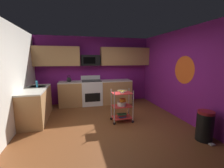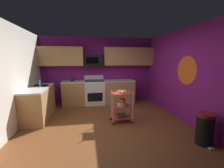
{
  "view_description": "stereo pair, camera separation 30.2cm",
  "coord_description": "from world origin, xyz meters",
  "px_view_note": "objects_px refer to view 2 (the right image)",
  "views": [
    {
      "loc": [
        -0.79,
        -3.61,
        1.76
      ],
      "look_at": [
        0.23,
        0.48,
        1.05
      ],
      "focal_mm": 24.08,
      "sensor_mm": 36.0,
      "label": 1
    },
    {
      "loc": [
        -0.49,
        -3.67,
        1.76
      ],
      "look_at": [
        0.23,
        0.48,
        1.05
      ],
      "focal_mm": 24.08,
      "sensor_mm": 36.0,
      "label": 2
    }
  ],
  "objects_px": {
    "kettle": "(72,79)",
    "dish_soap_bottle": "(40,83)",
    "book_stack": "(121,115)",
    "mixing_bowl_large": "(121,104)",
    "rolling_cart": "(122,106)",
    "oven_range": "(95,92)",
    "fruit_bowl": "(122,91)",
    "microwave": "(94,60)",
    "trash_can": "(205,129)",
    "mixing_bowl_small": "(122,100)"
  },
  "relations": [
    {
      "from": "mixing_bowl_large",
      "to": "book_stack",
      "type": "bearing_deg",
      "value": 0.0
    },
    {
      "from": "rolling_cart",
      "to": "book_stack",
      "type": "xyz_separation_m",
      "value": [
        -0.0,
        0.0,
        -0.27
      ]
    },
    {
      "from": "microwave",
      "to": "fruit_bowl",
      "type": "distance_m",
      "value": 2.22
    },
    {
      "from": "fruit_bowl",
      "to": "trash_can",
      "type": "distance_m",
      "value": 2.07
    },
    {
      "from": "rolling_cart",
      "to": "dish_soap_bottle",
      "type": "xyz_separation_m",
      "value": [
        -2.36,
        0.95,
        0.57
      ]
    },
    {
      "from": "mixing_bowl_large",
      "to": "microwave",
      "type": "bearing_deg",
      "value": 108.0
    },
    {
      "from": "microwave",
      "to": "trash_can",
      "type": "height_order",
      "value": "microwave"
    },
    {
      "from": "kettle",
      "to": "book_stack",
      "type": "bearing_deg",
      "value": -51.61
    },
    {
      "from": "mixing_bowl_large",
      "to": "book_stack",
      "type": "relative_size",
      "value": 0.95
    },
    {
      "from": "rolling_cart",
      "to": "fruit_bowl",
      "type": "xyz_separation_m",
      "value": [
        -0.0,
        -0.0,
        0.42
      ]
    },
    {
      "from": "mixing_bowl_large",
      "to": "dish_soap_bottle",
      "type": "xyz_separation_m",
      "value": [
        -2.35,
        0.95,
        0.5
      ]
    },
    {
      "from": "book_stack",
      "to": "trash_can",
      "type": "bearing_deg",
      "value": -44.09
    },
    {
      "from": "mixing_bowl_large",
      "to": "fruit_bowl",
      "type": "bearing_deg",
      "value": -0.0
    },
    {
      "from": "microwave",
      "to": "book_stack",
      "type": "distance_m",
      "value": 2.56
    },
    {
      "from": "mixing_bowl_small",
      "to": "trash_can",
      "type": "height_order",
      "value": "trash_can"
    },
    {
      "from": "kettle",
      "to": "trash_can",
      "type": "xyz_separation_m",
      "value": [
        2.9,
        -3.24,
        -0.67
      ]
    },
    {
      "from": "mixing_bowl_large",
      "to": "oven_range",
      "type": "bearing_deg",
      "value": 108.94
    },
    {
      "from": "rolling_cart",
      "to": "book_stack",
      "type": "relative_size",
      "value": 3.43
    },
    {
      "from": "mixing_bowl_large",
      "to": "dish_soap_bottle",
      "type": "distance_m",
      "value": 2.59
    },
    {
      "from": "oven_range",
      "to": "fruit_bowl",
      "type": "bearing_deg",
      "value": -70.85
    },
    {
      "from": "book_stack",
      "to": "kettle",
      "type": "height_order",
      "value": "kettle"
    },
    {
      "from": "microwave",
      "to": "mixing_bowl_large",
      "type": "xyz_separation_m",
      "value": [
        0.64,
        -1.96,
        -1.18
      ]
    },
    {
      "from": "mixing_bowl_large",
      "to": "trash_can",
      "type": "distance_m",
      "value": 2.01
    },
    {
      "from": "trash_can",
      "to": "fruit_bowl",
      "type": "bearing_deg",
      "value": 135.91
    },
    {
      "from": "microwave",
      "to": "dish_soap_bottle",
      "type": "height_order",
      "value": "microwave"
    },
    {
      "from": "book_stack",
      "to": "kettle",
      "type": "xyz_separation_m",
      "value": [
        -1.46,
        1.85,
        0.82
      ]
    },
    {
      "from": "mixing_bowl_small",
      "to": "book_stack",
      "type": "xyz_separation_m",
      "value": [
        -0.03,
        -0.01,
        -0.44
      ]
    },
    {
      "from": "fruit_bowl",
      "to": "dish_soap_bottle",
      "type": "relative_size",
      "value": 1.36
    },
    {
      "from": "rolling_cart",
      "to": "mixing_bowl_large",
      "type": "xyz_separation_m",
      "value": [
        -0.01,
        0.0,
        0.07
      ]
    },
    {
      "from": "kettle",
      "to": "dish_soap_bottle",
      "type": "distance_m",
      "value": 1.27
    },
    {
      "from": "fruit_bowl",
      "to": "trash_can",
      "type": "bearing_deg",
      "value": -44.09
    },
    {
      "from": "rolling_cart",
      "to": "fruit_bowl",
      "type": "relative_size",
      "value": 3.36
    },
    {
      "from": "book_stack",
      "to": "rolling_cart",
      "type": "bearing_deg",
      "value": 0.0
    },
    {
      "from": "oven_range",
      "to": "rolling_cart",
      "type": "distance_m",
      "value": 1.96
    },
    {
      "from": "oven_range",
      "to": "dish_soap_bottle",
      "type": "relative_size",
      "value": 5.5
    },
    {
      "from": "fruit_bowl",
      "to": "dish_soap_bottle",
      "type": "distance_m",
      "value": 2.55
    },
    {
      "from": "book_stack",
      "to": "mixing_bowl_large",
      "type": "bearing_deg",
      "value": 180.0
    },
    {
      "from": "oven_range",
      "to": "mixing_bowl_large",
      "type": "relative_size",
      "value": 4.37
    },
    {
      "from": "oven_range",
      "to": "kettle",
      "type": "bearing_deg",
      "value": -179.73
    },
    {
      "from": "oven_range",
      "to": "microwave",
      "type": "xyz_separation_m",
      "value": [
        -0.0,
        0.1,
        1.22
      ]
    },
    {
      "from": "book_stack",
      "to": "trash_can",
      "type": "xyz_separation_m",
      "value": [
        1.44,
        -1.39,
        0.15
      ]
    },
    {
      "from": "mixing_bowl_large",
      "to": "trash_can",
      "type": "bearing_deg",
      "value": -43.93
    },
    {
      "from": "mixing_bowl_large",
      "to": "mixing_bowl_small",
      "type": "distance_m",
      "value": 0.11
    },
    {
      "from": "kettle",
      "to": "dish_soap_bottle",
      "type": "xyz_separation_m",
      "value": [
        -0.89,
        -0.89,
        0.02
      ]
    },
    {
      "from": "kettle",
      "to": "fruit_bowl",
      "type": "bearing_deg",
      "value": -51.61
    },
    {
      "from": "fruit_bowl",
      "to": "rolling_cart",
      "type": "bearing_deg",
      "value": 45.0
    },
    {
      "from": "trash_can",
      "to": "oven_range",
      "type": "bearing_deg",
      "value": 122.66
    },
    {
      "from": "kettle",
      "to": "mixing_bowl_small",
      "type": "bearing_deg",
      "value": -50.97
    },
    {
      "from": "fruit_bowl",
      "to": "book_stack",
      "type": "bearing_deg",
      "value": 135.0
    },
    {
      "from": "dish_soap_bottle",
      "to": "trash_can",
      "type": "distance_m",
      "value": 4.51
    }
  ]
}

